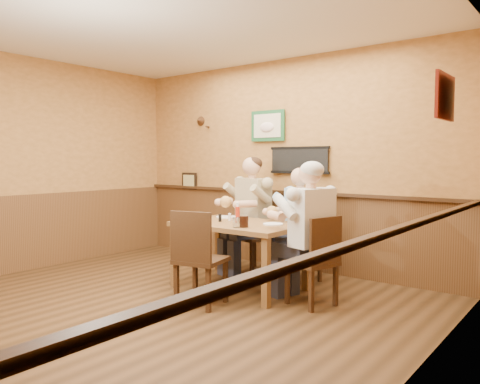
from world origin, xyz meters
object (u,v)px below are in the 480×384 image
Objects in this scene: chair_near_side at (201,257)px; diner_white_elder at (312,241)px; chair_back_left at (253,236)px; water_glass_mid at (236,222)px; diner_blue_polo at (301,230)px; diner_tan_shirt at (253,220)px; cola_tumbler at (244,222)px; pepper_shaker at (220,218)px; water_glass_left at (201,216)px; salt_shaker at (230,217)px; dining_table at (239,231)px; chair_back_right at (301,245)px; chair_right_end at (312,260)px; hot_sauce_bottle at (238,214)px.

chair_near_side is 0.74× the size of diner_white_elder.
chair_back_left is at bearing -86.25° from chair_near_side.
chair_back_left is 1.25m from water_glass_mid.
diner_blue_polo is at bearing 80.94° from water_glass_mid.
diner_tan_shirt is 1.19m from cola_tumbler.
pepper_shaker is at bearing -68.11° from diner_tan_shirt.
salt_shaker is (0.24, 0.24, -0.01)m from water_glass_left.
pepper_shaker is (-1.16, -0.04, 0.15)m from diner_white_elder.
water_glass_mid is at bearing -43.84° from salt_shaker.
pepper_shaker is (0.21, 0.09, -0.01)m from water_glass_left.
water_glass_left is (-0.07, -0.92, 0.34)m from chair_back_left.
dining_table is 11.57× the size of cola_tumbler.
diner_tan_shirt is (-0.73, 0.02, 0.24)m from chair_back_right.
pepper_shaker is (-0.42, 0.24, -0.01)m from water_glass_mid.
chair_right_end is at bearing -4.98° from salt_shaker.
chair_near_side is 0.80m from water_glass_left.
cola_tumbler is at bearing -72.09° from diner_blue_polo.
hot_sauce_bottle is 0.20m from salt_shaker.
diner_blue_polo is at bearing 53.98° from pepper_shaker.
chair_back_left is 8.63× the size of water_glass_left.
chair_near_side is at bearing -108.32° from water_glass_mid.
cola_tumbler is at bearing 44.93° from water_glass_mid.
chair_right_end reaches higher than chair_back_right.
chair_near_side is 0.59m from cola_tumbler.
diner_blue_polo is 1.23m from water_glass_left.
diner_tan_shirt is at bearing -157.25° from chair_back_right.
chair_back_left is at bearing 121.68° from cola_tumbler.
diner_white_elder is at bearing -2.07° from dining_table.
diner_tan_shirt reaches higher than diner_blue_polo.
diner_white_elder is (0.00, 0.00, 0.19)m from chair_right_end.
hot_sauce_bottle reaches higher than pepper_shaker.
water_glass_left is (-1.37, -0.14, 0.16)m from diner_white_elder.
water_glass_left is at bearing 173.06° from cola_tumbler.
diner_tan_shirt is 11.07× the size of cola_tumbler.
cola_tumbler is (0.06, 0.06, 0.01)m from water_glass_mid.
cola_tumbler is (0.69, -0.08, 0.01)m from water_glass_left.
diner_blue_polo is at bearing 49.80° from salt_shaker.
water_glass_mid is (-0.17, -1.05, 0.38)m from chair_back_right.
water_glass_mid is at bearing -53.48° from diner_white_elder.
diner_white_elder is (0.87, 0.68, 0.17)m from chair_near_side.
chair_back_right is at bearing 48.52° from water_glass_left.
diner_tan_shirt reaches higher than chair_back_right.
hot_sauce_bottle is (-0.96, 0.03, 0.20)m from diner_white_elder.
diner_white_elder is 0.73m from cola_tumbler.
diner_white_elder is 1.15m from salt_shaker.
hot_sauce_bottle is at bearing -75.92° from diner_white_elder.
diner_blue_polo is 10.12× the size of cola_tumbler.
salt_shaker is at bearing 157.15° from hot_sauce_bottle.
salt_shaker is (-1.14, 0.10, 0.34)m from chair_right_end.
diner_tan_shirt reaches higher than chair_near_side.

